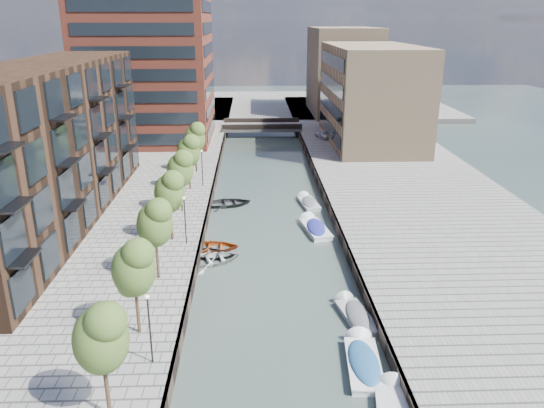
{
  "coord_description": "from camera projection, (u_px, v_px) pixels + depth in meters",
  "views": [
    {
      "loc": [
        -1.61,
        -16.57,
        18.68
      ],
      "look_at": [
        0.0,
        26.54,
        3.5
      ],
      "focal_mm": 35.0,
      "sensor_mm": 36.0,
      "label": 1
    }
  ],
  "objects": [
    {
      "name": "quay_right",
      "position": [
        409.0,
        188.0,
        59.98
      ],
      "size": [
        20.0,
        140.0,
        1.0
      ],
      "primitive_type": "cube",
      "color": "gray",
      "rests_on": "ground"
    },
    {
      "name": "motorboat_4",
      "position": [
        308.0,
        202.0,
        56.19
      ],
      "size": [
        2.24,
        4.68,
        1.5
      ],
      "color": "silver",
      "rests_on": "ground"
    },
    {
      "name": "quay_wall_left",
      "position": [
        213.0,
        190.0,
        59.2
      ],
      "size": [
        0.25,
        140.0,
        1.0
      ],
      "primitive_type": "cube",
      "color": "#332823",
      "rests_on": "ground"
    },
    {
      "name": "far_closure",
      "position": [
        259.0,
        106.0,
        115.98
      ],
      "size": [
        80.0,
        40.0,
        1.0
      ],
      "primitive_type": "cube",
      "color": "gray",
      "rests_on": "ground"
    },
    {
      "name": "motorboat_3",
      "position": [
        314.0,
        228.0,
        49.34
      ],
      "size": [
        2.74,
        5.51,
        1.75
      ],
      "color": "white",
      "rests_on": "ground"
    },
    {
      "name": "sloop_1",
      "position": [
        210.0,
        256.0,
        43.9
      ],
      "size": [
        4.76,
        3.81,
        0.88
      ],
      "primitive_type": "imported",
      "rotation": [
        0.0,
        0.0,
        1.38
      ],
      "color": "black",
      "rests_on": "ground"
    },
    {
      "name": "tree_0",
      "position": [
        100.0,
        336.0,
        23.59
      ],
      "size": [
        2.5,
        2.5,
        5.95
      ],
      "color": "#382619",
      "rests_on": "quay_left"
    },
    {
      "name": "tower",
      "position": [
        146.0,
        37.0,
        77.24
      ],
      "size": [
        18.0,
        18.0,
        30.0
      ],
      "primitive_type": "cube",
      "color": "brown",
      "rests_on": "quay_left"
    },
    {
      "name": "tan_block_far",
      "position": [
        343.0,
        71.0,
        102.41
      ],
      "size": [
        12.0,
        20.0,
        16.0
      ],
      "primitive_type": "cube",
      "color": "tan",
      "rests_on": "quay_right"
    },
    {
      "name": "quay_wall_right",
      "position": [
        322.0,
        189.0,
        59.63
      ],
      "size": [
        0.25,
        140.0,
        1.0
      ],
      "primitive_type": "cube",
      "color": "#332823",
      "rests_on": "ground"
    },
    {
      "name": "water",
      "position": [
        268.0,
        194.0,
        59.58
      ],
      "size": [
        300.0,
        300.0,
        0.0
      ],
      "primitive_type": "plane",
      "color": "#38473F",
      "rests_on": "ground"
    },
    {
      "name": "sloop_2",
      "position": [
        212.0,
        250.0,
        45.16
      ],
      "size": [
        4.7,
        3.4,
        0.96
      ],
      "primitive_type": "imported",
      "rotation": [
        0.0,
        0.0,
        1.59
      ],
      "color": "#A53D12",
      "rests_on": "ground"
    },
    {
      "name": "motorboat_1",
      "position": [
        355.0,
        314.0,
        34.98
      ],
      "size": [
        2.49,
        4.83,
        1.54
      ],
      "color": "#AEADAC",
      "rests_on": "ground"
    },
    {
      "name": "motorboat_0",
      "position": [
        363.0,
        360.0,
        30.23
      ],
      "size": [
        2.23,
        5.38,
        1.75
      ],
      "color": "white",
      "rests_on": "ground"
    },
    {
      "name": "tree_1",
      "position": [
        133.0,
        266.0,
        30.19
      ],
      "size": [
        2.5,
        2.5,
        5.95
      ],
      "color": "#382619",
      "rests_on": "quay_left"
    },
    {
      "name": "apartment_block",
      "position": [
        45.0,
        146.0,
        46.8
      ],
      "size": [
        8.0,
        38.0,
        14.0
      ],
      "primitive_type": "cube",
      "color": "black",
      "rests_on": "quay_left"
    },
    {
      "name": "sloop_3",
      "position": [
        212.0,
        263.0,
        42.81
      ],
      "size": [
        5.81,
        5.03,
        1.01
      ],
      "primitive_type": "imported",
      "rotation": [
        0.0,
        0.0,
        1.95
      ],
      "color": "silver",
      "rests_on": "ground"
    },
    {
      "name": "bridge",
      "position": [
        262.0,
        126.0,
        89.29
      ],
      "size": [
        13.0,
        6.0,
        1.3
      ],
      "color": "gray",
      "rests_on": "ground"
    },
    {
      "name": "tree_2",
      "position": [
        154.0,
        222.0,
        36.78
      ],
      "size": [
        2.5,
        2.5,
        5.95
      ],
      "color": "#382619",
      "rests_on": "quay_left"
    },
    {
      "name": "tree_4",
      "position": [
        180.0,
        168.0,
        49.98
      ],
      "size": [
        2.5,
        2.5,
        5.95
      ],
      "color": "#382619",
      "rests_on": "quay_left"
    },
    {
      "name": "car",
      "position": [
        323.0,
        134.0,
        82.12
      ],
      "size": [
        2.61,
        3.83,
        1.21
      ],
      "primitive_type": "imported",
      "rotation": [
        0.0,
        0.0,
        0.37
      ],
      "color": "silver",
      "rests_on": "quay_right"
    },
    {
      "name": "tree_5",
      "position": [
        188.0,
        150.0,
        56.58
      ],
      "size": [
        2.5,
        2.5,
        5.95
      ],
      "color": "#382619",
      "rests_on": "quay_left"
    },
    {
      "name": "lamp_1",
      "position": [
        185.0,
        215.0,
        43.08
      ],
      "size": [
        0.24,
        0.24,
        4.12
      ],
      "color": "black",
      "rests_on": "quay_left"
    },
    {
      "name": "sloop_4",
      "position": [
        228.0,
        205.0,
        55.83
      ],
      "size": [
        5.5,
        4.38,
        1.02
      ],
      "primitive_type": "imported",
      "rotation": [
        0.0,
        0.0,
        1.76
      ],
      "color": "black",
      "rests_on": "ground"
    },
    {
      "name": "tan_block_near",
      "position": [
        371.0,
        94.0,
        78.23
      ],
      "size": [
        12.0,
        25.0,
        14.0
      ],
      "primitive_type": "cube",
      "color": "tan",
      "rests_on": "quay_right"
    },
    {
      "name": "tree_6",
      "position": [
        195.0,
        137.0,
        63.18
      ],
      "size": [
        2.5,
        2.5,
        5.95
      ],
      "color": "#382619",
      "rests_on": "quay_left"
    },
    {
      "name": "tree_3",
      "position": [
        169.0,
        191.0,
        43.38
      ],
      "size": [
        2.5,
        2.5,
        5.95
      ],
      "color": "#382619",
      "rests_on": "quay_left"
    },
    {
      "name": "lamp_0",
      "position": [
        149.0,
        322.0,
        28.0
      ],
      "size": [
        0.24,
        0.24,
        4.12
      ],
      "color": "black",
      "rests_on": "quay_left"
    },
    {
      "name": "lamp_2",
      "position": [
        202.0,
        164.0,
        58.16
      ],
      "size": [
        0.24,
        0.24,
        4.12
      ],
      "color": "black",
      "rests_on": "quay_left"
    }
  ]
}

